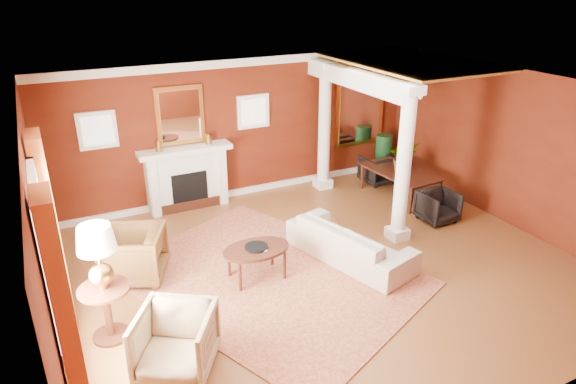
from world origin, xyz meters
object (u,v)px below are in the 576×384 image
armchair_stripe (175,339)px  side_table (100,263)px  dining_table (401,176)px  armchair_leopard (133,252)px  coffee_table (256,251)px  sofa (351,236)px

armchair_stripe → side_table: 1.36m
dining_table → side_table: bearing=103.5°
armchair_leopard → dining_table: (5.75, 0.74, 0.01)m
armchair_leopard → side_table: bearing=0.1°
side_table → dining_table: 6.69m
coffee_table → dining_table: 4.34m
coffee_table → side_table: bearing=-169.1°
dining_table → armchair_stripe: bearing=113.7°
sofa → dining_table: bearing=-69.8°
coffee_table → dining_table: bearing=21.5°
coffee_table → dining_table: dining_table is taller
side_table → dining_table: side_table is taller
sofa → dining_table: (2.41, 1.75, 0.04)m
sofa → armchair_leopard: bearing=57.2°
sofa → armchair_leopard: armchair_leopard is taller
armchair_stripe → coffee_table: bearing=73.7°
armchair_leopard → side_table: size_ratio=0.56×
armchair_stripe → dining_table: bearing=60.9°
sofa → side_table: (-3.93, -0.28, 0.69)m
armchair_stripe → coffee_table: (1.67, 1.44, 0.04)m
sofa → armchair_stripe: 3.53m
armchair_stripe → dining_table: size_ratio=0.53×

